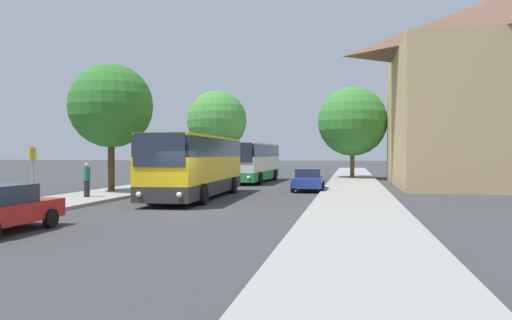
# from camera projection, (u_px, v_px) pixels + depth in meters

# --- Properties ---
(ground_plane) EXTENTS (300.00, 300.00, 0.00)m
(ground_plane) POSITION_uv_depth(u_px,v_px,m) (187.00, 211.00, 20.90)
(ground_plane) COLOR #38383A
(ground_plane) RESTS_ON ground
(sidewalk_left) EXTENTS (4.00, 120.00, 0.15)m
(sidewalk_left) POSITION_uv_depth(u_px,v_px,m) (37.00, 206.00, 22.21)
(sidewalk_left) COLOR gray
(sidewalk_left) RESTS_ON ground_plane
(sidewalk_right) EXTENTS (4.00, 120.00, 0.15)m
(sidewalk_right) POSITION_uv_depth(u_px,v_px,m) (357.00, 213.00, 19.60)
(sidewalk_right) COLOR gray
(sidewalk_right) RESTS_ON ground_plane
(bus_front) EXTENTS (3.08, 11.76, 3.31)m
(bus_front) POSITION_uv_depth(u_px,v_px,m) (197.00, 165.00, 26.82)
(bus_front) COLOR #2D2D2D
(bus_front) RESTS_ON ground_plane
(bus_middle) EXTENTS (2.99, 11.11, 3.23)m
(bus_middle) POSITION_uv_depth(u_px,v_px,m) (253.00, 162.00, 41.81)
(bus_middle) COLOR #238942
(bus_middle) RESTS_ON ground_plane
(parked_car_right_near) EXTENTS (2.09, 4.11, 1.44)m
(parked_car_right_near) POSITION_uv_depth(u_px,v_px,m) (308.00, 179.00, 31.81)
(parked_car_right_near) COLOR #233D9E
(parked_car_right_near) RESTS_ON ground_plane
(bus_stop_sign) EXTENTS (0.08, 0.45, 2.56)m
(bus_stop_sign) POSITION_uv_depth(u_px,v_px,m) (33.00, 169.00, 21.25)
(bus_stop_sign) COLOR gray
(bus_stop_sign) RESTS_ON sidewalk_left
(pedestrian_waiting_near) EXTENTS (0.36, 0.36, 1.77)m
(pedestrian_waiting_near) POSITION_uv_depth(u_px,v_px,m) (87.00, 180.00, 25.84)
(pedestrian_waiting_near) COLOR #23232D
(pedestrian_waiting_near) RESTS_ON sidewalk_left
(tree_left_near) EXTENTS (4.99, 4.99, 7.60)m
(tree_left_near) POSITION_uv_depth(u_px,v_px,m) (111.00, 106.00, 29.75)
(tree_left_near) COLOR #47331E
(tree_left_near) RESTS_ON sidewalk_left
(tree_left_far) EXTENTS (5.71, 5.71, 8.28)m
(tree_left_far) POSITION_uv_depth(u_px,v_px,m) (217.00, 121.00, 47.80)
(tree_left_far) COLOR brown
(tree_left_far) RESTS_ON sidewalk_left
(tree_right_near) EXTENTS (6.49, 6.49, 8.53)m
(tree_right_near) POSITION_uv_depth(u_px,v_px,m) (352.00, 121.00, 46.82)
(tree_right_near) COLOR brown
(tree_right_near) RESTS_ON sidewalk_right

